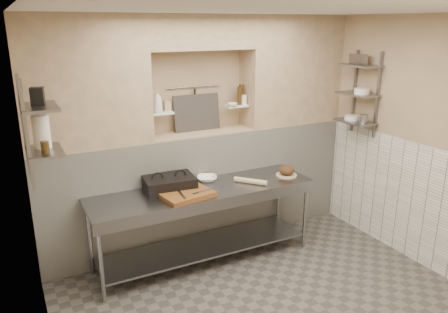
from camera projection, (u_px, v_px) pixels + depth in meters
ceiling at (289, 3)px, 3.44m from camera, size 4.00×3.90×0.10m
wall_left at (32, 222)px, 2.97m from camera, size 0.10×3.90×2.80m
wall_right at (437, 147)px, 4.77m from camera, size 0.10×3.90×2.80m
wall_back at (192, 129)px, 5.57m from camera, size 4.00×0.10×2.80m
backwall_lower at (201, 187)px, 5.56m from camera, size 4.00×0.40×1.40m
alcove_sill at (200, 133)px, 5.35m from camera, size 1.30×0.40×0.02m
backwall_pillar_left at (84, 83)px, 4.57m from camera, size 1.35×0.40×1.40m
backwall_pillar_right at (292, 71)px, 5.73m from camera, size 1.35×0.40×1.40m
backwall_header at (199, 32)px, 5.01m from camera, size 1.30×0.40×0.40m
wainscot_left at (53, 307)px, 3.20m from camera, size 0.02×3.90×1.40m
wainscot_right at (425, 207)px, 4.95m from camera, size 0.02×3.90×1.40m
alcove_shelf_left at (161, 113)px, 5.05m from camera, size 0.28×0.16×0.02m
alcove_shelf_right at (236, 106)px, 5.49m from camera, size 0.28×0.16×0.02m
utensil_rail at (194, 87)px, 5.34m from camera, size 0.70×0.02×0.02m
hanging_steel at (195, 101)px, 5.37m from camera, size 0.02×0.02×0.30m
splash_panel at (197, 113)px, 5.37m from camera, size 0.60×0.08×0.45m
shelf_rail_left_a at (24, 127)px, 3.95m from camera, size 0.03×0.03×0.95m
shelf_rail_left_b at (27, 136)px, 3.61m from camera, size 0.03×0.03×0.95m
wall_shelf_left_lower at (45, 151)px, 3.90m from camera, size 0.30×0.50×0.02m
wall_shelf_left_upper at (39, 107)px, 3.78m from camera, size 0.30×0.50×0.03m
shelf_rail_right_a at (354, 91)px, 5.66m from camera, size 0.03×0.03×1.05m
shelf_rail_right_b at (378, 96)px, 5.32m from camera, size 0.03×0.03×1.05m
wall_shelf_right_lower at (355, 122)px, 5.54m from camera, size 0.30×0.50×0.02m
wall_shelf_right_mid at (358, 94)px, 5.44m from camera, size 0.30×0.50×0.02m
wall_shelf_right_upper at (360, 66)px, 5.33m from camera, size 0.30×0.50×0.03m
prep_table at (204, 210)px, 5.00m from camera, size 2.60×0.70×0.90m
panini_press at (169, 183)px, 4.90m from camera, size 0.59×0.46×0.15m
cutting_board at (187, 194)px, 4.71m from camera, size 0.60×0.46×0.05m
knife_blade at (203, 191)px, 4.74m from camera, size 0.28×0.09×0.01m
tongs at (182, 195)px, 4.62m from camera, size 0.04×0.24×0.02m
mixing_bowl at (207, 179)px, 5.18m from camera, size 0.31×0.31×0.06m
rolling_pin at (251, 181)px, 5.10m from camera, size 0.31×0.34×0.06m
bread_board at (286, 175)px, 5.36m from camera, size 0.26×0.26×0.01m
bread_loaf at (287, 170)px, 5.34m from camera, size 0.19×0.19×0.11m
bottle_soap at (158, 102)px, 4.97m from camera, size 0.12×0.12×0.25m
jar_alcove at (167, 106)px, 5.10m from camera, size 0.08×0.08×0.12m
bowl_alcove at (233, 105)px, 5.39m from camera, size 0.13×0.13×0.04m
condiment_a at (241, 94)px, 5.52m from camera, size 0.07×0.07×0.24m
condiment_b at (239, 96)px, 5.46m from camera, size 0.06×0.06×0.23m
condiment_c at (244, 100)px, 5.50m from camera, size 0.07×0.07×0.12m
jug_left at (41, 132)px, 3.93m from camera, size 0.15×0.15×0.30m
jar_left at (45, 147)px, 3.79m from camera, size 0.07×0.07×0.11m
box_left_upper at (37, 96)px, 3.79m from camera, size 0.13×0.13×0.15m
bowl_right at (352, 118)px, 5.58m from camera, size 0.18×0.18×0.05m
canister_right at (364, 119)px, 5.40m from camera, size 0.10×0.10×0.10m
bowl_right_mid at (362, 91)px, 5.36m from camera, size 0.19×0.19×0.07m
basket_right at (358, 59)px, 5.35m from camera, size 0.22×0.24×0.12m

